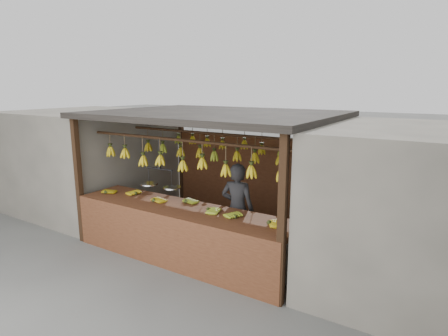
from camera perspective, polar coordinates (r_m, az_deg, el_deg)
The scene contains 9 objects.
ground at distance 7.39m, azimuth -1.26°, elevation -10.33°, with size 80.00×80.00×0.00m, color #5B5B57.
stall at distance 7.15m, azimuth 0.12°, elevation 5.31°, with size 4.30×3.30×2.40m.
neighbor_left at distance 9.45m, azimuth -19.84°, elevation 1.25°, with size 3.00×3.00×2.30m, color slate.
neighbor_right at distance 5.94m, azimuth 29.30°, elevation -5.88°, with size 3.00×3.00×2.30m, color slate.
counter at distance 6.17m, azimuth -7.32°, elevation -7.91°, with size 3.96×0.90×0.96m.
hanging_bananas at distance 6.93m, azimuth -1.25°, elevation 2.18°, with size 3.60×2.25×0.38m.
balance_scale at distance 6.53m, azimuth -9.69°, elevation -2.33°, with size 0.78×0.31×0.84m.
vendor at distance 6.40m, azimuth 2.06°, elevation -6.29°, with size 0.58×0.38×1.60m, color #262628.
bag_bundles at distance 7.50m, azimuth 17.09°, elevation -2.42°, with size 0.08×0.26×1.21m.
Camera 1 is at (3.76, -5.69, 2.84)m, focal length 30.00 mm.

